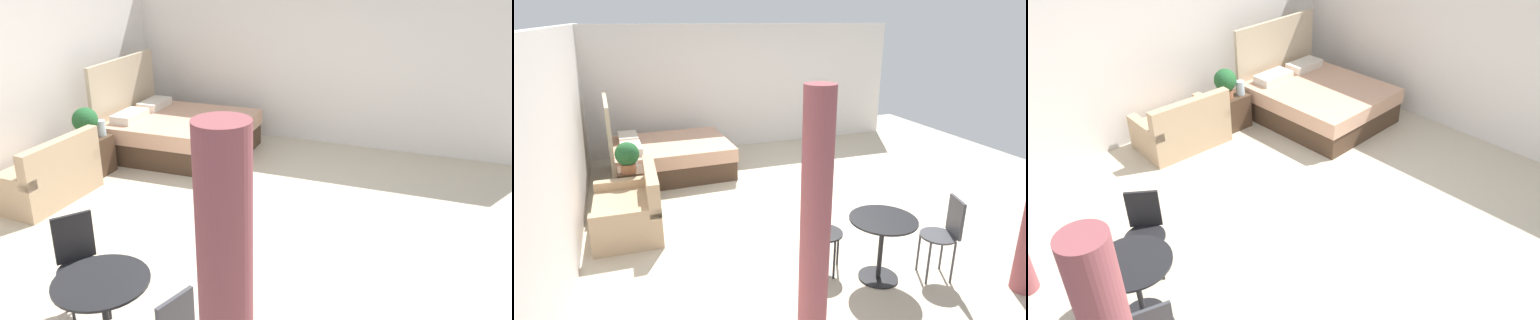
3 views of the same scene
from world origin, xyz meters
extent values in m
cube|color=beige|center=(0.00, 0.00, -0.01)|extent=(9.35, 9.60, 0.02)
cube|color=silver|center=(0.00, 3.30, 1.27)|extent=(9.35, 0.12, 2.54)
cube|color=silver|center=(3.17, 0.00, 1.27)|extent=(0.12, 6.60, 2.54)
cube|color=#473323|center=(1.85, 1.83, 0.17)|extent=(1.70, 1.98, 0.34)
cube|color=tan|center=(1.85, 1.83, 0.45)|extent=(1.75, 2.02, 0.23)
cube|color=tan|center=(1.82, 2.83, 0.71)|extent=(1.71, 0.11, 1.41)
cube|color=silver|center=(1.46, 2.51, 0.63)|extent=(0.60, 0.34, 0.12)
cube|color=silver|center=(2.19, 2.53, 0.63)|extent=(0.60, 0.34, 0.12)
cube|color=tan|center=(-0.21, 2.68, 0.20)|extent=(1.25, 0.85, 0.40)
cube|color=tan|center=(-0.22, 2.35, 0.61)|extent=(1.23, 0.17, 0.43)
cube|color=tan|center=(0.33, 2.67, 0.46)|extent=(0.16, 0.81, 0.12)
cube|color=tan|center=(-0.75, 2.70, 0.46)|extent=(0.16, 0.81, 0.12)
cube|color=#473323|center=(0.68, 2.58, 0.27)|extent=(0.45, 0.35, 0.53)
cylinder|color=#935B3D|center=(0.58, 2.59, 0.60)|extent=(0.22, 0.22, 0.13)
sphere|color=#235B2D|center=(0.58, 2.59, 0.81)|extent=(0.34, 0.34, 0.34)
cylinder|color=silver|center=(0.80, 2.53, 0.64)|extent=(0.13, 0.13, 0.22)
cylinder|color=black|center=(-2.25, 0.23, 0.69)|extent=(0.69, 0.69, 0.02)
cylinder|color=black|center=(-2.10, 0.69, 0.22)|extent=(0.02, 0.02, 0.44)
cylinder|color=black|center=(-1.87, 0.52, 0.22)|extent=(0.02, 0.02, 0.44)
cylinder|color=black|center=(-1.93, 0.91, 0.22)|extent=(0.02, 0.02, 0.44)
cylinder|color=black|center=(-1.70, 0.75, 0.22)|extent=(0.02, 0.02, 0.44)
cylinder|color=black|center=(-1.90, 0.72, 0.45)|extent=(0.57, 0.57, 0.02)
cube|color=black|center=(-1.79, 0.85, 0.67)|extent=(0.28, 0.22, 0.42)
camera|label=1|loc=(-4.70, -1.89, 2.82)|focal=36.01mm
camera|label=2|loc=(-5.52, 2.66, 2.63)|focal=29.78mm
camera|label=3|loc=(-3.40, -2.88, 3.67)|focal=34.13mm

